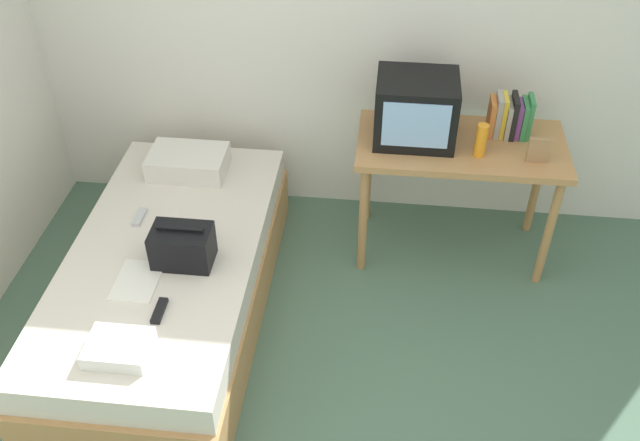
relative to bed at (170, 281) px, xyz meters
The scene contains 13 objects.
wall_back 1.84m from the bed, 52.18° to the left, with size 5.20×0.10×2.60m, color silver.
bed is the anchor object (origin of this frame).
desk 1.75m from the bed, 25.09° to the left, with size 1.16×0.60×0.78m.
tv 1.64m from the bed, 30.54° to the left, with size 0.44×0.39×0.36m.
water_bottle 1.84m from the bed, 20.40° to the left, with size 0.06×0.06×0.19m, color orange.
book_row 2.08m from the bed, 25.03° to the left, with size 0.23×0.17×0.24m.
picture_frame 2.10m from the bed, 16.58° to the left, with size 0.11×0.02×0.15m, color #9E754C.
pillow 0.76m from the bed, 93.43° to the left, with size 0.45×0.30×0.13m, color silver.
handbag 0.38m from the bed, 32.03° to the right, with size 0.30×0.20×0.22m.
magazine 0.36m from the bed, 102.77° to the right, with size 0.21×0.29×0.01m, color white.
remote_dark 0.53m from the bed, 76.10° to the right, with size 0.04×0.16×0.02m, color black.
remote_silver 0.39m from the bed, 131.67° to the left, with size 0.04×0.14×0.02m, color #B7B7BC.
folded_towel 0.76m from the bed, 89.39° to the right, with size 0.28×0.22×0.07m, color white.
Camera 1 is at (0.19, -1.81, 2.90)m, focal length 39.22 mm.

